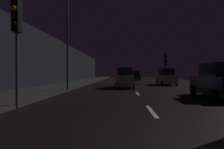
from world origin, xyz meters
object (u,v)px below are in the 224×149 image
Objects in this scene: car_approaching_headlights at (125,79)px; car_distant_taillights at (136,76)px; traffic_light_far_right at (166,61)px; car_parked_right_near at (218,82)px; car_parked_right_far at (166,77)px; traffic_light_near_left at (17,20)px; streetlamp_overhead at (72,25)px.

car_distant_taillights is (2.86, 20.94, -0.01)m from car_approaching_headlights.
traffic_light_far_right reaches higher than car_parked_right_near.
car_approaching_headlights is at bearing -40.92° from traffic_light_far_right.
car_approaching_headlights is 21.14m from car_distant_taillights.
traffic_light_near_left is at bearing 147.02° from car_parked_right_far.
car_parked_right_far reaches higher than car_approaching_headlights.
traffic_light_near_left is 7.31m from streetlamp_overhead.
traffic_light_far_right is at bearing 151.44° from traffic_light_near_left.
car_approaching_headlights is 9.11m from car_parked_right_near.
streetlamp_overhead is 7.44m from car_approaching_headlights.
traffic_light_far_right is 1.14× the size of car_distant_taillights.
streetlamp_overhead is 1.99× the size of car_parked_right_far.
traffic_light_far_right is 16.55m from streetlamp_overhead.
traffic_light_near_left is 1.20× the size of car_parked_right_far.
car_approaching_headlights is at bearing 172.21° from car_distant_taillights.
streetlamp_overhead is 2.08× the size of car_distant_taillights.
streetlamp_overhead reaches higher than car_parked_right_near.
car_parked_right_far is at bearing -16.47° from traffic_light_far_right.
traffic_light_far_right is 0.91× the size of traffic_light_near_left.
traffic_light_far_right is 22.42m from traffic_light_near_left.
car_parked_right_far is (10.28, 15.84, -2.76)m from traffic_light_near_left.
streetlamp_overhead is at bearing 178.55° from traffic_light_near_left.
car_distant_taillights is (-3.49, 12.46, -2.42)m from traffic_light_far_right.
traffic_light_near_left is 1.24× the size of car_approaching_headlights.
traffic_light_far_right is 1.13× the size of car_approaching_headlights.
streetlamp_overhead is at bearing 131.26° from car_parked_right_far.
streetlamp_overhead is 26.29m from car_distant_taillights.
traffic_light_near_left reaches higher than car_parked_right_far.
traffic_light_near_left is 12.29m from car_approaching_headlights.
car_approaching_headlights is 0.99× the size of car_parked_right_near.
traffic_light_far_right reaches higher than car_distant_taillights.
traffic_light_near_left is at bearing -33.70° from traffic_light_far_right.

